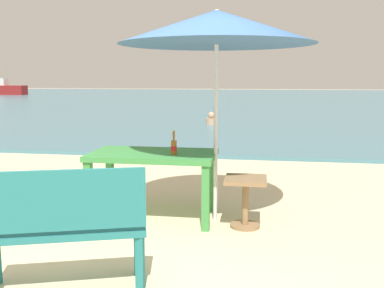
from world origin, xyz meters
TOP-DOWN VIEW (x-y plane):
  - ground_plane at (0.00, 0.00)m, footprint 120.00×120.00m
  - sea_water at (0.00, 30.00)m, footprint 120.00×50.00m
  - picnic_table_green at (-0.33, 1.28)m, footprint 1.40×0.80m
  - beer_bottle_amber at (-0.08, 1.18)m, footprint 0.07×0.07m
  - patio_umbrella at (0.37, 1.30)m, footprint 2.10×2.10m
  - side_table_wood at (0.71, 1.12)m, footprint 0.44×0.44m
  - bench_teal_center at (-0.56, -0.53)m, footprint 1.25×0.72m
  - swimmer_person at (-0.76, 10.69)m, footprint 0.34×0.34m
  - boat_sailboat at (-22.41, 33.19)m, footprint 4.08×1.11m

SIDE VIEW (x-z plane):
  - ground_plane at x=0.00m, z-range 0.00..0.00m
  - sea_water at x=0.00m, z-range 0.00..0.08m
  - swimmer_person at x=-0.76m, z-range 0.03..0.44m
  - side_table_wood at x=0.71m, z-range 0.08..0.62m
  - bench_teal_center at x=-0.56m, z-range 0.07..1.02m
  - boat_sailboat at x=-22.41m, z-range -0.13..1.36m
  - picnic_table_green at x=-0.33m, z-range 0.27..1.03m
  - beer_bottle_amber at x=-0.08m, z-range 0.72..0.99m
  - patio_umbrella at x=0.37m, z-range 0.97..3.27m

